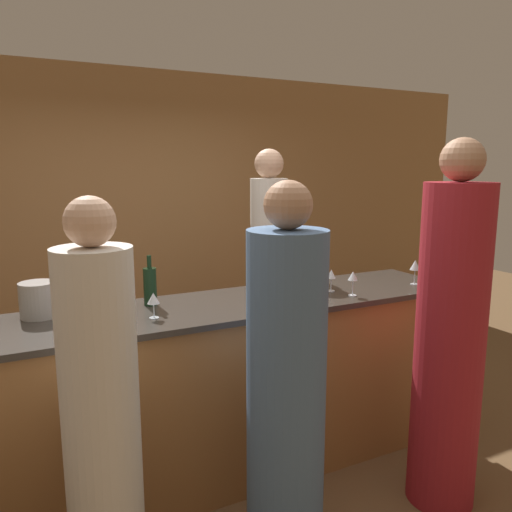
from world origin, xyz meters
TOP-DOWN VIEW (x-y plane):
  - ground_plane at (0.00, 0.00)m, footprint 14.00×14.00m
  - back_wall at (0.00, 2.14)m, footprint 8.00×0.06m
  - bar_counter at (0.00, 0.00)m, footprint 3.24×0.69m
  - bartender at (0.72, 0.75)m, footprint 0.29×0.29m
  - guest_0 at (-0.81, -0.65)m, footprint 0.32×0.32m
  - guest_1 at (0.03, -0.73)m, footprint 0.38×0.38m
  - guest_2 at (1.03, -0.79)m, footprint 0.37×0.37m
  - wine_bottle_1 at (-0.37, 0.16)m, footprint 0.08×0.08m
  - ice_bucket at (-0.98, 0.20)m, footprint 0.19×0.19m
  - wine_glass_0 at (0.82, -0.20)m, footprint 0.06×0.06m
  - wine_glass_1 at (0.52, -0.09)m, footprint 0.08×0.08m
  - wine_glass_2 at (-0.76, 0.00)m, footprint 0.07×0.07m
  - wine_glass_3 at (1.47, -0.29)m, footprint 0.06×0.06m
  - wine_glass_4 at (-0.43, -0.11)m, footprint 0.07×0.07m
  - wine_glass_5 at (0.77, -0.04)m, footprint 0.06×0.06m
  - wine_glass_6 at (1.39, -0.14)m, footprint 0.07×0.07m

SIDE VIEW (x-z plane):
  - ground_plane at x=0.00m, z-range 0.00..0.00m
  - bar_counter at x=0.00m, z-range 0.00..1.10m
  - guest_0 at x=-0.81m, z-range -0.06..1.73m
  - guest_1 at x=0.03m, z-range -0.07..1.77m
  - guest_2 at x=1.03m, z-range -0.07..1.98m
  - bartender at x=0.72m, z-range -0.04..1.99m
  - ice_bucket at x=-0.98m, z-range 1.10..1.29m
  - wine_glass_4 at x=-0.43m, z-range 1.13..1.27m
  - wine_glass_5 at x=0.77m, z-range 1.13..1.28m
  - wine_bottle_1 at x=-0.37m, z-range 1.06..1.36m
  - wine_glass_1 at x=0.52m, z-range 1.14..1.29m
  - wine_glass_0 at x=0.82m, z-range 1.14..1.30m
  - wine_glass_2 at x=-0.76m, z-range 1.14..1.30m
  - wine_glass_3 at x=1.47m, z-range 1.14..1.31m
  - wine_glass_6 at x=1.39m, z-range 1.14..1.31m
  - back_wall at x=0.00m, z-range 0.00..2.80m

